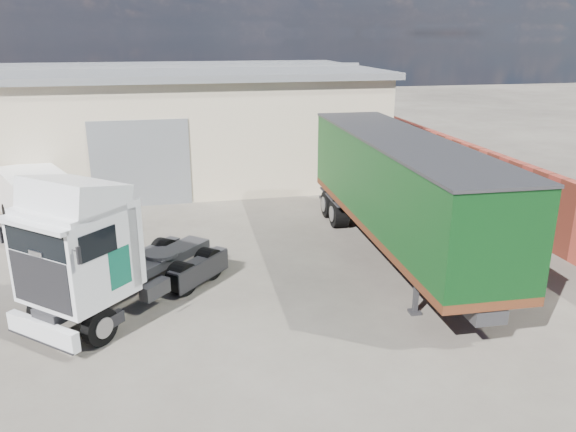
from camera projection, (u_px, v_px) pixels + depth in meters
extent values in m
plane|color=#292621|center=(212.00, 309.00, 14.75)|extent=(120.00, 120.00, 0.00)
cube|color=#C1B495|center=(60.00, 127.00, 27.64)|extent=(30.00, 12.00, 5.00)
cube|color=#5C5E61|center=(53.00, 72.00, 26.82)|extent=(30.60, 12.60, 0.30)
cube|color=#5C5E61|center=(141.00, 164.00, 23.06)|extent=(4.00, 0.08, 3.60)
cube|color=#5C5E61|center=(53.00, 68.00, 26.75)|extent=(30.60, 0.40, 0.15)
cube|color=#943725|center=(489.00, 183.00, 22.25)|extent=(0.35, 26.00, 2.50)
cylinder|color=black|center=(72.00, 317.00, 13.40)|extent=(2.20, 2.10, 0.92)
cylinder|color=black|center=(158.00, 272.00, 15.91)|extent=(2.23, 2.13, 0.92)
cylinder|color=black|center=(186.00, 258.00, 16.91)|extent=(2.23, 2.13, 0.92)
cube|color=#2D2D30|center=(133.00, 274.00, 15.02)|extent=(4.37, 4.78, 0.26)
cube|color=silver|center=(43.00, 331.00, 12.72)|extent=(1.79, 1.63, 0.48)
cube|color=silver|center=(75.00, 254.00, 13.19)|extent=(2.93, 2.92, 2.12)
cube|color=black|center=(40.00, 282.00, 12.46)|extent=(1.45, 1.30, 1.21)
cube|color=black|center=(35.00, 242.00, 12.18)|extent=(1.48, 1.32, 0.65)
cube|color=silver|center=(74.00, 197.00, 12.91)|extent=(2.71, 2.68, 1.06)
cube|color=#0C5A43|center=(57.00, 250.00, 14.05)|extent=(0.44, 0.49, 0.95)
cube|color=#0C5A43|center=(120.00, 267.00, 13.04)|extent=(0.44, 0.49, 0.95)
cylinder|color=#2D2D30|center=(161.00, 254.00, 15.89)|extent=(1.34, 1.34, 0.10)
cube|color=#2D2D30|center=(416.00, 295.00, 14.37)|extent=(0.30, 0.30, 1.07)
cube|color=#2D2D30|center=(479.00, 289.00, 14.68)|extent=(0.30, 0.30, 1.07)
cylinder|color=black|center=(359.00, 207.00, 21.67)|extent=(2.51, 1.10, 1.03)
cube|color=#2D2D30|center=(397.00, 232.00, 17.87)|extent=(1.11, 11.69, 0.34)
cube|color=#532613|center=(397.00, 223.00, 17.77)|extent=(2.77, 11.74, 0.23)
cube|color=black|center=(400.00, 180.00, 17.34)|extent=(2.77, 11.74, 2.53)
cube|color=#2D2D30|center=(403.00, 139.00, 16.95)|extent=(2.83, 11.80, 0.08)
cylinder|color=black|center=(55.00, 231.00, 19.53)|extent=(2.13, 1.45, 0.69)
cylinder|color=black|center=(32.00, 208.00, 22.11)|extent=(2.13, 1.45, 0.69)
cube|color=silver|center=(40.00, 199.00, 20.58)|extent=(3.79, 5.23, 1.79)
cube|color=silver|center=(54.00, 214.00, 19.06)|extent=(2.16, 1.65, 1.16)
cube|color=black|center=(50.00, 197.00, 19.05)|extent=(1.72, 0.82, 0.63)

